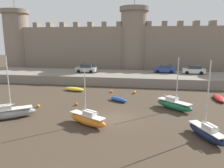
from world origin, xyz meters
TOP-DOWN VIEW (x-y plane):
  - ground_plane at (0.00, 0.00)m, footprint 160.00×160.00m
  - quay_road at (0.00, 19.90)m, footprint 70.94×10.00m
  - castle at (-0.00, 30.14)m, footprint 65.62×6.68m
  - sailboat_midflat_centre at (6.52, 3.87)m, footprint 4.35×3.95m
  - sailboat_near_channel_right at (-10.80, -2.04)m, footprint 5.13×4.08m
  - sailboat_midflat_right at (8.31, -3.65)m, footprint 2.71×4.34m
  - sailboat_near_channel_left at (-2.23, -2.36)m, footprint 4.49×3.15m
  - rowboat_midflat_left at (-0.37, 6.18)m, footprint 2.93×2.42m
  - rowboat_foreground_centre at (-8.05, 10.87)m, footprint 3.62×1.99m
  - rowboat_foreground_left at (13.03, 8.97)m, footprint 1.26×3.95m
  - mooring_buoy_mid_mud at (1.49, 10.66)m, footprint 0.48×0.48m
  - mooring_buoy_near_shore at (-5.30, 3.47)m, footprint 0.39×0.39m
  - mooring_buoy_off_centre at (-9.59, 1.99)m, footprint 0.39×0.39m
  - mooring_buoy_near_channel at (-2.09, 10.69)m, footprint 0.40×0.40m
  - car_quay_east at (12.07, 21.52)m, footprint 4.20×2.08m
  - car_quay_centre_west at (6.72, 22.14)m, footprint 4.20×2.08m
  - car_quay_west at (-8.64, 20.03)m, footprint 4.20×2.08m

SIDE VIEW (x-z plane):
  - ground_plane at x=0.00m, z-range 0.00..0.00m
  - mooring_buoy_off_centre at x=-9.59m, z-range 0.00..0.39m
  - mooring_buoy_near_shore at x=-5.30m, z-range 0.00..0.39m
  - mooring_buoy_near_channel at x=-2.09m, z-range 0.00..0.40m
  - mooring_buoy_mid_mud at x=1.49m, z-range 0.00..0.48m
  - rowboat_foreground_left at x=13.03m, z-range 0.02..0.59m
  - rowboat_midflat_left at x=-0.37m, z-range 0.02..0.59m
  - rowboat_foreground_centre at x=-8.05m, z-range 0.02..0.62m
  - sailboat_midflat_right at x=8.31m, z-range -2.70..3.84m
  - sailboat_midflat_centre at x=6.52m, z-range -2.46..3.69m
  - sailboat_near_channel_left at x=-2.23m, z-range -2.08..3.32m
  - sailboat_near_channel_right at x=-10.80m, z-range -2.64..3.90m
  - quay_road at x=0.00m, z-range 0.00..1.59m
  - car_quay_east at x=12.07m, z-range 1.55..3.17m
  - car_quay_centre_west at x=6.72m, z-range 1.55..3.17m
  - car_quay_west at x=-8.64m, z-range 1.55..3.17m
  - castle at x=0.00m, z-range -2.51..15.69m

